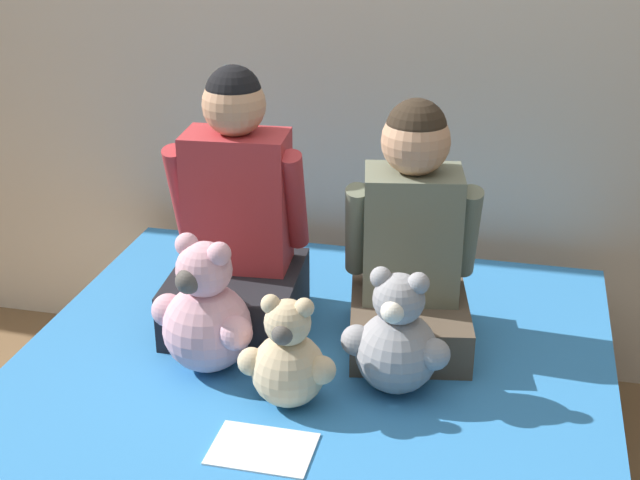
# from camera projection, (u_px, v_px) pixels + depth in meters

# --- Properties ---
(child_on_left) EXTENTS (0.36, 0.37, 0.66)m
(child_on_left) POSITION_uv_depth(u_px,v_px,m) (237.00, 228.00, 2.23)
(child_on_left) COLOR black
(child_on_left) RESTS_ON bed
(child_on_right) EXTENTS (0.35, 0.37, 0.61)m
(child_on_right) POSITION_uv_depth(u_px,v_px,m) (412.00, 243.00, 2.14)
(child_on_right) COLOR brown
(child_on_right) RESTS_ON bed
(teddy_bear_held_by_left_child) EXTENTS (0.27, 0.21, 0.33)m
(teddy_bear_held_by_left_child) POSITION_uv_depth(u_px,v_px,m) (206.00, 315.00, 2.05)
(teddy_bear_held_by_left_child) COLOR #DBA3B2
(teddy_bear_held_by_left_child) RESTS_ON bed
(teddy_bear_held_by_right_child) EXTENTS (0.25, 0.19, 0.30)m
(teddy_bear_held_by_right_child) POSITION_uv_depth(u_px,v_px,m) (397.00, 341.00, 1.98)
(teddy_bear_held_by_right_child) COLOR #939399
(teddy_bear_held_by_right_child) RESTS_ON bed
(teddy_bear_between_children) EXTENTS (0.22, 0.16, 0.26)m
(teddy_bear_between_children) POSITION_uv_depth(u_px,v_px,m) (288.00, 360.00, 1.93)
(teddy_bear_between_children) COLOR #D1B78E
(teddy_bear_between_children) RESTS_ON bed
(sign_card) EXTENTS (0.21, 0.15, 0.00)m
(sign_card) POSITION_uv_depth(u_px,v_px,m) (262.00, 449.00, 1.82)
(sign_card) COLOR white
(sign_card) RESTS_ON bed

